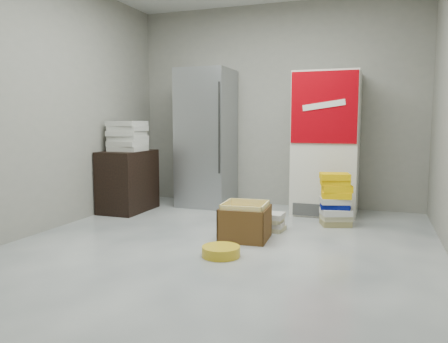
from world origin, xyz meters
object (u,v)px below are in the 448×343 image
Objects in this scene: coke_cooler at (326,143)px; cardboard_box at (245,224)px; steel_fridge at (207,138)px; phonebook_stack_main at (336,200)px; wood_shelf at (128,181)px.

coke_cooler reaches higher than cardboard_box.
steel_fridge reaches higher than coke_cooler.
coke_cooler is (1.65, -0.01, -0.05)m from steel_fridge.
phonebook_stack_main is at bearing -73.86° from coke_cooler.
wood_shelf reaches higher than phonebook_stack_main.
coke_cooler is 3.66× the size of cardboard_box.
wood_shelf is 1.33× the size of phonebook_stack_main.
phonebook_stack_main is 1.23× the size of cardboard_box.
steel_fridge is 1.06× the size of coke_cooler.
coke_cooler is 1.84m from cardboard_box.
coke_cooler is at bearing -0.18° from steel_fridge.
coke_cooler is at bearing 93.10° from phonebook_stack_main.
wood_shelf is (-2.48, -0.72, -0.50)m from coke_cooler.
cardboard_box is at bearing -111.28° from coke_cooler.
steel_fridge is at bearing 146.81° from phonebook_stack_main.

